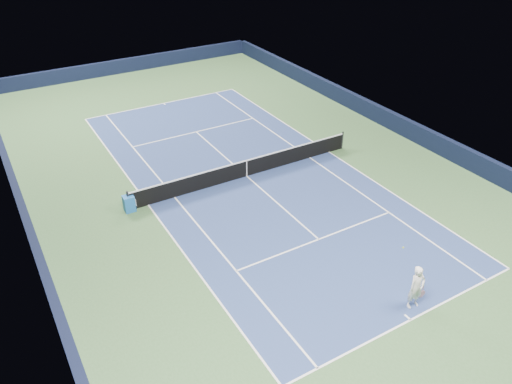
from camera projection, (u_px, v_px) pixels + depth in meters
ground at (247, 176)px, 26.50m from camera, size 40.00×40.00×0.00m
wall_far at (127, 65)px, 40.70m from camera, size 22.00×0.35×1.10m
wall_right at (398, 124)px, 30.87m from camera, size 0.35×40.00×1.10m
wall_left at (29, 229)px, 21.55m from camera, size 0.35×40.00×1.10m
court_surface at (247, 176)px, 26.50m from camera, size 10.97×23.77×0.01m
baseline_far at (164, 103)px, 35.18m from camera, size 10.97×0.08×0.00m
baseline_near at (411, 320)px, 17.81m from camera, size 10.97×0.08×0.00m
sideline_doubles_right at (329, 152)px, 28.86m from camera, size 0.08×23.77×0.00m
sideline_doubles_left at (148, 205)px, 24.14m from camera, size 0.08×23.77×0.00m
sideline_singles_right at (310, 158)px, 28.27m from camera, size 0.08×23.77×0.00m
sideline_singles_left at (175, 197)px, 24.73m from camera, size 0.08×23.77×0.00m
service_line_far at (196, 132)px, 31.17m from camera, size 8.23×0.08×0.00m
service_line_near at (319, 239)px, 21.82m from camera, size 8.23×0.08×0.00m
center_service_line at (247, 176)px, 26.50m from camera, size 0.08×12.80×0.00m
center_mark_far at (164, 104)px, 35.07m from camera, size 0.08×0.30×0.00m
center_mark_near at (408, 317)px, 17.92m from camera, size 0.08×0.30×0.00m
tennis_net at (247, 168)px, 26.24m from camera, size 12.90×0.10×1.07m
sponsor_cube at (129, 203)px, 23.51m from camera, size 0.56×0.46×0.82m
tennis_player at (417, 287)px, 17.96m from camera, size 0.82×1.27×2.02m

